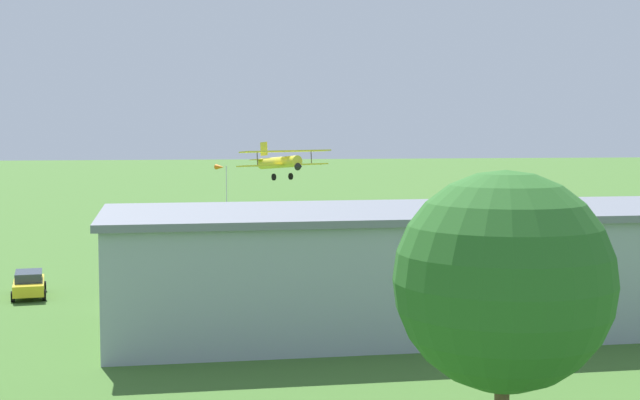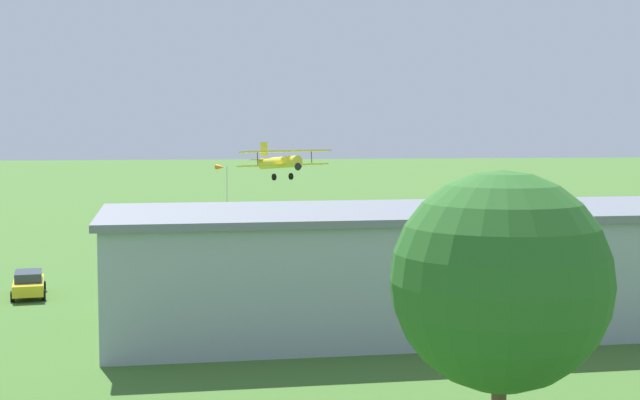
{
  "view_description": "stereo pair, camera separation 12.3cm",
  "coord_description": "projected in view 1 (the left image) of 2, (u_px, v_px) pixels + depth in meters",
  "views": [
    {
      "loc": [
        13.91,
        85.9,
        10.32
      ],
      "look_at": [
        3.84,
        13.64,
        4.45
      ],
      "focal_mm": 51.76,
      "sensor_mm": 36.0,
      "label": 1
    },
    {
      "loc": [
        13.78,
        85.91,
        10.32
      ],
      "look_at": [
        3.84,
        13.64,
        4.45
      ],
      "focal_mm": 51.76,
      "sensor_mm": 36.0,
      "label": 2
    }
  ],
  "objects": [
    {
      "name": "ground_plane",
      "position": [
        340.0,
        235.0,
        87.54
      ],
      "size": [
        400.0,
        400.0,
        0.0
      ],
      "primitive_type": "plane",
      "color": "#3D6628"
    },
    {
      "name": "hangar",
      "position": [
        447.0,
        267.0,
        47.33
      ],
      "size": [
        35.19,
        12.29,
        6.15
      ],
      "color": "#99A3AD",
      "rests_on": "ground_plane"
    },
    {
      "name": "biplane",
      "position": [
        281.0,
        161.0,
        86.29
      ],
      "size": [
        9.2,
        7.31,
        3.56
      ],
      "color": "yellow"
    },
    {
      "name": "car_white",
      "position": [
        138.0,
        278.0,
        57.84
      ],
      "size": [
        2.32,
        4.12,
        1.56
      ],
      "color": "white",
      "rests_on": "ground_plane"
    },
    {
      "name": "car_yellow",
      "position": [
        29.0,
        283.0,
        55.79
      ],
      "size": [
        2.52,
        4.85,
        1.53
      ],
      "color": "gold",
      "rests_on": "ground_plane"
    },
    {
      "name": "person_at_fence_line",
      "position": [
        304.0,
        261.0,
        65.06
      ],
      "size": [
        0.49,
        0.49,
        1.57
      ],
      "color": "beige",
      "rests_on": "ground_plane"
    },
    {
      "name": "person_crossing_taxiway",
      "position": [
        636.0,
        270.0,
        60.67
      ],
      "size": [
        0.48,
        0.48,
        1.72
      ],
      "color": "#B23333",
      "rests_on": "ground_plane"
    },
    {
      "name": "person_walking_on_apron",
      "position": [
        519.0,
        257.0,
        67.46
      ],
      "size": [
        0.48,
        0.48,
        1.55
      ],
      "color": "navy",
      "rests_on": "ground_plane"
    },
    {
      "name": "tree_at_field_edge",
      "position": [
        504.0,
        281.0,
        24.54
      ],
      "size": [
        5.93,
        5.93,
        9.16
      ],
      "color": "brown",
      "rests_on": "ground_plane"
    },
    {
      "name": "windsock",
      "position": [
        221.0,
        171.0,
        103.19
      ],
      "size": [
        1.41,
        1.38,
        6.03
      ],
      "color": "silver",
      "rests_on": "ground_plane"
    }
  ]
}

